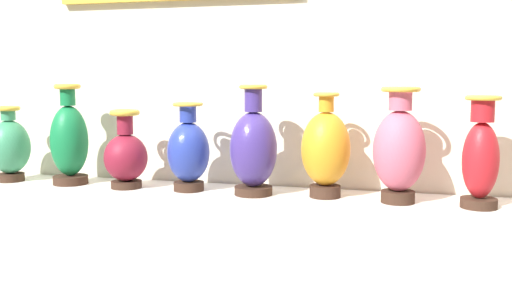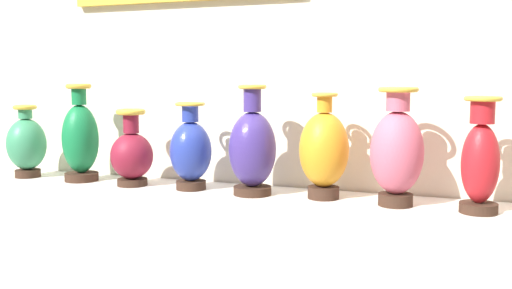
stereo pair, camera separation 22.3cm
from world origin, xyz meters
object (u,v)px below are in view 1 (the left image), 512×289
Objects in this scene: vase_cobalt at (188,152)px; vase_crimson at (481,157)px; vase_amber at (326,150)px; vase_burgundy at (126,155)px; vase_indigo at (253,149)px; vase_emerald at (69,141)px; vase_jade at (10,147)px; vase_rose at (399,149)px.

vase_cobalt is 1.08m from vase_crimson.
vase_burgundy is at bearing -178.03° from vase_amber.
vase_indigo reaches higher than vase_amber.
vase_cobalt is at bearing -0.54° from vase_emerald.
vase_jade is 1.02× the size of vase_burgundy.
vase_cobalt is 0.89× the size of vase_amber.
vase_burgundy is at bearing -1.12° from vase_jade.
vase_burgundy is (0.27, -0.02, -0.05)m from vase_emerald.
vase_indigo reaches higher than vase_jade.
vase_emerald reaches higher than vase_indigo.
vase_emerald is 0.81m from vase_indigo.
vase_indigo is at bearing 178.84° from vase_crimson.
vase_emerald is 0.28m from vase_burgundy.
vase_indigo is 1.01× the size of vase_rose.
vase_indigo reaches higher than vase_rose.
vase_cobalt is at bearing 178.99° from vase_rose.
vase_crimson reaches higher than vase_jade.
vase_indigo is at bearing -0.07° from vase_burgundy.
vase_cobalt is 0.83× the size of vase_indigo.
vase_jade is at bearing -179.90° from vase_cobalt.
vase_indigo is (0.81, -0.02, -0.01)m from vase_emerald.
vase_amber is (0.81, 0.03, 0.05)m from vase_burgundy.
vase_crimson is at bearing -0.84° from vase_jade.
vase_indigo reaches higher than vase_crimson.
vase_jade is 0.83m from vase_cobalt.
vase_emerald is 1.02× the size of vase_rose.
vase_amber is (1.08, 0.01, -0.00)m from vase_emerald.
vase_indigo is (0.54, -0.00, 0.04)m from vase_burgundy.
vase_burgundy is 1.08m from vase_rose.
vase_rose is (0.81, -0.01, 0.04)m from vase_cobalt.
vase_rose is at bearing -0.45° from vase_jade.
vase_jade is 0.77× the size of vase_indigo.
vase_indigo is 0.54m from vase_rose.
vase_indigo is at bearing -0.61° from vase_jade.
vase_burgundy is at bearing -3.70° from vase_emerald.
vase_jade is at bearing 178.88° from vase_burgundy.
vase_burgundy is 0.54m from vase_indigo.
vase_jade is 0.93× the size of vase_cobalt.
vase_amber is 0.54m from vase_crimson.
vase_rose reaches higher than vase_cobalt.
vase_emerald is at bearing 1.29° from vase_jade.
vase_rose is at bearing -0.82° from vase_emerald.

